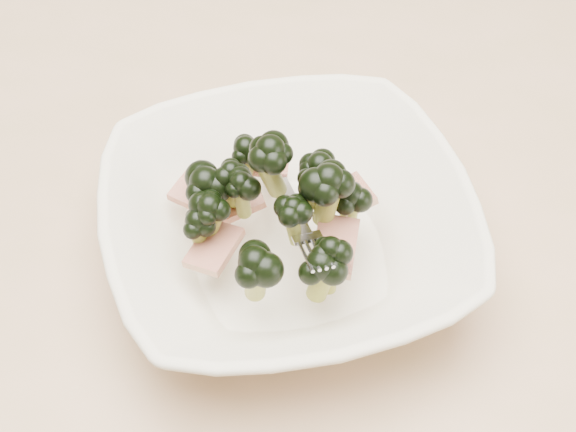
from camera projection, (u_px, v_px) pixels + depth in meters
name	position (u px, v px, depth m)	size (l,w,h in m)	color
dining_table	(203.00, 259.00, 0.79)	(1.20, 0.80, 0.75)	tan
broccoli_dish	(287.00, 225.00, 0.64)	(0.39, 0.39, 0.13)	beige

